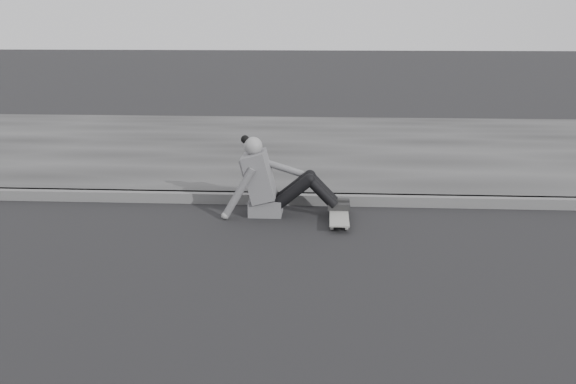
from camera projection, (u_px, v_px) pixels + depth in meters
The scene contains 5 objects.
ground at pixel (457, 301), 4.90m from camera, with size 80.00×80.00×0.00m, color black.
curb at pixel (414, 201), 7.37m from camera, with size 24.00×0.16×0.12m, color #545454.
sidewalk at pixel (390, 149), 10.28m from camera, with size 24.00×6.00×0.12m, color #333333.
skateboard at pixel (339, 216), 6.77m from camera, with size 0.20×0.78×0.09m.
seated_woman at pixel (272, 183), 6.97m from camera, with size 1.38×0.46×0.88m.
Camera 1 is at (-1.02, -4.58, 2.08)m, focal length 40.00 mm.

